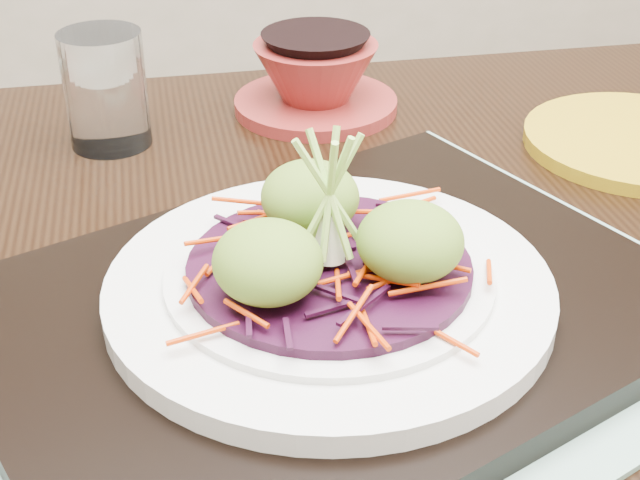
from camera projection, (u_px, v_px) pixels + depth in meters
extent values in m
cube|color=black|center=(334.00, 333.00, 0.56)|extent=(1.32, 0.93, 0.04)
cube|color=gray|center=(329.00, 325.00, 0.53)|extent=(0.55, 0.49, 0.00)
cube|color=black|center=(329.00, 310.00, 0.53)|extent=(0.48, 0.41, 0.02)
cylinder|color=silver|center=(329.00, 288.00, 0.52)|extent=(0.26, 0.26, 0.01)
cylinder|color=silver|center=(329.00, 275.00, 0.51)|extent=(0.19, 0.19, 0.01)
cylinder|color=black|center=(329.00, 267.00, 0.51)|extent=(0.16, 0.16, 0.01)
ellipsoid|color=olive|center=(268.00, 262.00, 0.47)|extent=(0.06, 0.06, 0.04)
ellipsoid|color=olive|center=(410.00, 242.00, 0.49)|extent=(0.06, 0.06, 0.04)
ellipsoid|color=olive|center=(310.00, 198.00, 0.53)|extent=(0.06, 0.06, 0.04)
cylinder|color=white|center=(106.00, 90.00, 0.73)|extent=(0.07, 0.07, 0.10)
cylinder|color=maroon|center=(316.00, 104.00, 0.82)|extent=(0.19, 0.19, 0.01)
cylinder|color=#A17F11|center=(639.00, 141.00, 0.75)|extent=(0.23, 0.23, 0.01)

